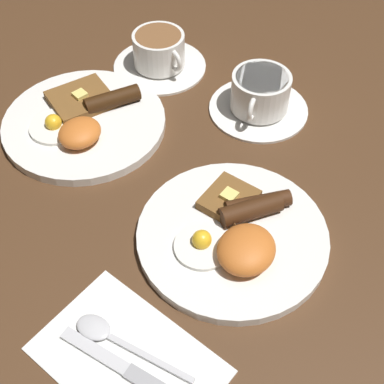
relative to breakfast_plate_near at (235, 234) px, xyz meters
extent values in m
plane|color=#4C301C|center=(0.00, 0.00, -0.01)|extent=(3.00, 3.00, 0.00)
cylinder|color=white|center=(0.00, 0.00, -0.01)|extent=(0.26, 0.26, 0.01)
cylinder|color=white|center=(-0.04, 0.02, 0.00)|extent=(0.07, 0.07, 0.01)
sphere|color=yellow|center=(-0.04, 0.03, 0.01)|extent=(0.03, 0.03, 0.03)
ellipsoid|color=orange|center=(-0.03, -0.03, 0.02)|extent=(0.08, 0.07, 0.04)
cylinder|color=#402210|center=(0.05, 0.00, 0.01)|extent=(0.08, 0.08, 0.02)
cylinder|color=#3D210F|center=(0.04, 0.00, 0.01)|extent=(0.09, 0.07, 0.03)
cube|color=brown|center=(0.04, 0.03, 0.01)|extent=(0.07, 0.07, 0.01)
cube|color=#F4E072|center=(0.04, 0.03, 0.02)|extent=(0.02, 0.02, 0.01)
cylinder|color=white|center=(0.06, 0.32, -0.01)|extent=(0.26, 0.26, 0.01)
cylinder|color=white|center=(0.02, 0.34, 0.00)|extent=(0.08, 0.08, 0.01)
sphere|color=yellow|center=(0.02, 0.34, 0.01)|extent=(0.03, 0.03, 0.03)
ellipsoid|color=orange|center=(0.02, 0.29, 0.02)|extent=(0.07, 0.06, 0.03)
cylinder|color=#341C0A|center=(0.12, 0.30, 0.01)|extent=(0.09, 0.07, 0.03)
cube|color=brown|center=(0.09, 0.35, 0.01)|extent=(0.12, 0.12, 0.01)
cube|color=#F4E072|center=(0.09, 0.35, 0.02)|extent=(0.02, 0.02, 0.01)
cylinder|color=white|center=(0.25, 0.10, -0.01)|extent=(0.17, 0.17, 0.01)
cylinder|color=white|center=(0.25, 0.10, 0.02)|extent=(0.10, 0.10, 0.06)
cylinder|color=brown|center=(0.25, 0.10, 0.05)|extent=(0.08, 0.08, 0.00)
torus|color=white|center=(0.21, 0.09, 0.03)|extent=(0.04, 0.02, 0.04)
cylinder|color=white|center=(0.26, 0.31, -0.01)|extent=(0.17, 0.17, 0.01)
cylinder|color=white|center=(0.26, 0.31, 0.02)|extent=(0.09, 0.09, 0.06)
cylinder|color=brown|center=(0.26, 0.31, 0.05)|extent=(0.08, 0.08, 0.00)
torus|color=white|center=(0.24, 0.27, 0.03)|extent=(0.02, 0.04, 0.04)
cube|color=white|center=(-0.21, 0.02, -0.01)|extent=(0.16, 0.22, 0.01)
cube|color=silver|center=(-0.23, 0.05, -0.01)|extent=(0.02, 0.09, 0.00)
ellipsoid|color=silver|center=(-0.21, 0.07, -0.01)|extent=(0.03, 0.05, 0.01)
cube|color=silver|center=(-0.20, -0.01, -0.01)|extent=(0.02, 0.11, 0.00)
camera|label=1|loc=(-0.38, -0.18, 0.58)|focal=50.00mm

